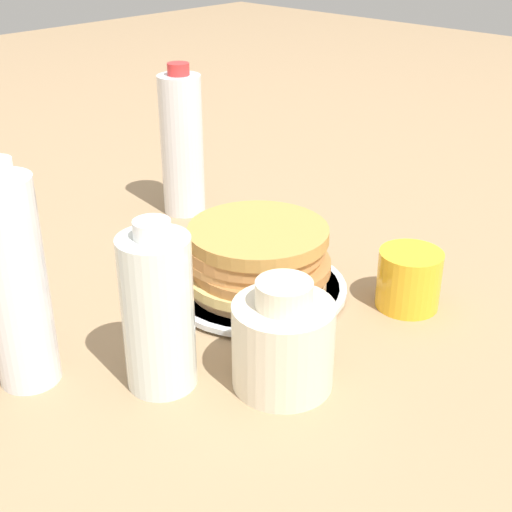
{
  "coord_description": "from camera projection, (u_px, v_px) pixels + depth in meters",
  "views": [
    {
      "loc": [
        -0.54,
        0.58,
        0.46
      ],
      "look_at": [
        0.01,
        0.0,
        0.05
      ],
      "focal_mm": 50.0,
      "sensor_mm": 36.0,
      "label": 1
    }
  ],
  "objects": [
    {
      "name": "plate",
      "position": [
        256.0,
        289.0,
        0.92
      ],
      "size": [
        0.23,
        0.23,
        0.01
      ],
      "color": "silver",
      "rests_on": "ground_plane"
    },
    {
      "name": "ground_plane",
      "position": [
        261.0,
        295.0,
        0.92
      ],
      "size": [
        4.0,
        4.0,
        0.0
      ],
      "primitive_type": "plane",
      "color": "#9E7F5B"
    },
    {
      "name": "juice_glass",
      "position": [
        409.0,
        279.0,
        0.88
      ],
      "size": [
        0.08,
        0.08,
        0.07
      ],
      "color": "yellow",
      "rests_on": "ground_plane"
    },
    {
      "name": "cream_jug",
      "position": [
        283.0,
        341.0,
        0.73
      ],
      "size": [
        0.11,
        0.11,
        0.12
      ],
      "color": "beige",
      "rests_on": "ground_plane"
    },
    {
      "name": "water_bottle_far",
      "position": [
        15.0,
        283.0,
        0.71
      ],
      "size": [
        0.06,
        0.06,
        0.24
      ],
      "color": "white",
      "rests_on": "ground_plane"
    },
    {
      "name": "water_bottle_mid",
      "position": [
        158.0,
        311.0,
        0.71
      ],
      "size": [
        0.07,
        0.07,
        0.19
      ],
      "color": "silver",
      "rests_on": "ground_plane"
    },
    {
      "name": "pancake_stack",
      "position": [
        255.0,
        257.0,
        0.9
      ],
      "size": [
        0.19,
        0.18,
        0.08
      ],
      "color": "tan",
      "rests_on": "plate"
    },
    {
      "name": "water_bottle_near",
      "position": [
        182.0,
        144.0,
        1.11
      ],
      "size": [
        0.07,
        0.07,
        0.24
      ],
      "color": "white",
      "rests_on": "ground_plane"
    }
  ]
}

